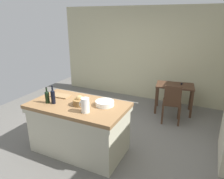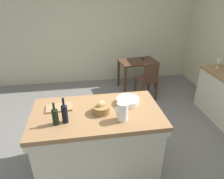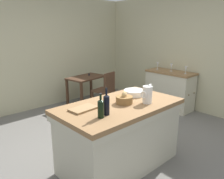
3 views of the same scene
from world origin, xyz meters
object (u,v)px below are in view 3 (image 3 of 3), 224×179
Objects in this scene: wine_bottle_dark at (106,104)px; writing_desk at (86,81)px; wash_bowl at (134,93)px; wine_glass_far_left at (186,69)px; side_cabinet at (170,90)px; wine_glass_left at (171,66)px; cutting_board at (83,109)px; pitcher at (147,94)px; island_table at (120,133)px; wooden_chair at (105,90)px; wine_glass_middle at (158,64)px; bread_basket at (124,99)px; wine_bottle_amber at (101,108)px.

writing_desk is at bearing 57.68° from wine_bottle_dark.
wine_glass_far_left is (2.09, 0.34, 0.06)m from wash_bowl.
wine_glass_left is (0.02, 0.00, 0.57)m from side_cabinet.
wine_glass_far_left is (3.01, 0.33, 0.09)m from cutting_board.
pitcher is 1.53× the size of wine_glass_left.
wooden_chair is at bearing 53.72° from island_table.
wine_bottle_dark reaches higher than wine_glass_left.
wine_glass_middle is (2.25, 1.46, -0.01)m from pitcher.
pitcher is 2.51m from wine_glass_left.
wooden_chair is (1.29, 1.75, 0.01)m from island_table.
writing_desk is 0.65m from wooden_chair.
side_cabinet is at bearing -49.50° from writing_desk.
wine_glass_left is (2.11, 0.72, 0.07)m from wash_bowl.
bread_basket is at bearing -18.67° from cutting_board.
wine_glass_left is (2.50, 0.89, 0.05)m from bread_basket.
side_cabinet is 2.56m from pitcher.
wine_bottle_dark is at bearing -160.73° from wine_glass_left.
wash_bowl is 1.91× the size of wine_glass_far_left.
wine_glass_left is 0.38m from wine_glass_middle.
pitcher is 1.22× the size of bread_basket.
wooden_chair is 2.22m from bread_basket.
wine_bottle_amber is (-0.93, -0.33, 0.08)m from wash_bowl.
wine_glass_far_left reaches higher than cutting_board.
side_cabinet is 6.49× the size of wine_glass_middle.
side_cabinet is at bearing 19.30° from wine_bottle_dark.
island_table is 9.34× the size of wine_glass_left.
island_table is 5.85× the size of wine_bottle_amber.
wine_bottle_dark is at bearing 12.79° from wine_bottle_amber.
wash_bowl is 2.12m from wine_glass_far_left.
writing_desk is at bearing 56.24° from wine_bottle_amber.
wine_bottle_amber is at bearing -160.92° from side_cabinet.
bread_basket is (-0.24, 0.20, -0.06)m from pitcher.
writing_desk is at bearing 130.97° from wine_glass_left.
writing_desk is 2.99× the size of wine_bottle_dark.
writing_desk is at bearing 138.69° from wine_glass_middle.
wash_bowl is 0.42m from bread_basket.
bread_basket is at bearing -25.18° from island_table.
wine_bottle_dark reaches higher than bread_basket.
wine_bottle_dark is (-2.92, -1.02, 0.59)m from side_cabinet.
wine_glass_middle is at bearing 27.66° from wash_bowl.
wine_bottle_dark reaches higher than wine_bottle_amber.
wine_bottle_amber is at bearing -160.56° from wash_bowl.
wine_bottle_amber reaches higher than pitcher.
wine_glass_middle is (2.54, 1.24, 0.53)m from island_table.
bread_basket is (-2.48, -0.89, 0.52)m from side_cabinet.
pitcher is 0.79m from wine_bottle_amber.
bread_basket is (-1.18, -2.41, 0.37)m from writing_desk.
wine_bottle_dark reaches higher than writing_desk.
wine_glass_far_left is at bearing 6.19° from cutting_board.
wine_glass_middle is (2.10, 1.10, 0.07)m from wash_bowl.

